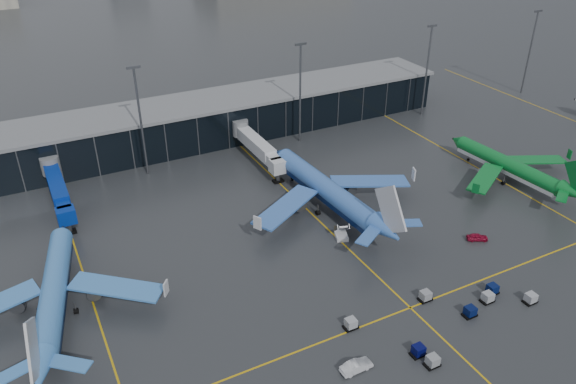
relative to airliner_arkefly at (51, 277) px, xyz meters
name	(u,v)px	position (x,y,z in m)	size (l,w,h in m)	color
ground	(310,274)	(40.04, -10.85, -6.22)	(600.00, 600.00, 0.00)	#282B2D
terminal_pier	(191,123)	(40.04, 51.15, -0.80)	(142.00, 17.00, 10.70)	black
jet_bridges	(58,189)	(5.04, 32.13, -1.66)	(94.00, 27.50, 7.20)	#595B60
flood_masts	(225,103)	(45.04, 39.15, 7.59)	(203.00, 0.50, 25.50)	#595B60
taxi_lines	(328,229)	(50.04, -0.25, -6.21)	(220.00, 120.00, 0.02)	gold
airliner_arkefly	(51,277)	(0.00, 0.00, 0.00)	(35.53, 40.46, 12.43)	#4185D6
airliner_klm_near	(325,177)	(53.91, 7.75, 0.65)	(39.22, 44.67, 13.73)	#3B6EC3
airliner_aer_lingus	(509,156)	(96.50, -0.72, -0.55)	(32.39, 36.89, 11.34)	#0D712A
baggage_carts	(452,315)	(54.19, -30.89, -5.46)	(31.24, 13.16, 1.70)	black
mobile_airstair	(341,234)	(50.80, -3.85, -5.45)	(3.16, 3.76, 3.45)	silver
service_van_red	(477,237)	(73.23, -16.41, -5.54)	(1.59, 3.94, 1.34)	maroon
service_van_white	(356,366)	(35.10, -32.75, -5.43)	(1.67, 4.80, 1.58)	silver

